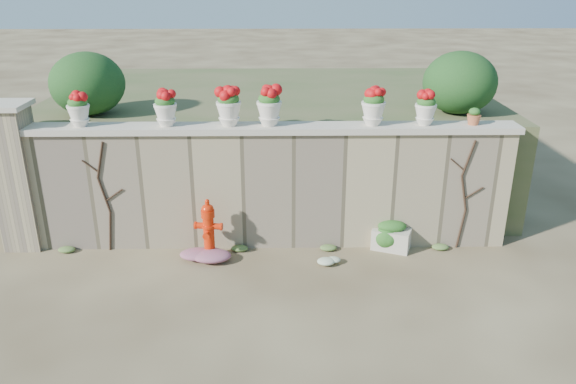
{
  "coord_description": "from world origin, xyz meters",
  "views": [
    {
      "loc": [
        0.19,
        -6.94,
        4.42
      ],
      "look_at": [
        0.32,
        1.4,
        1.11
      ],
      "focal_mm": 35.0,
      "sensor_mm": 36.0,
      "label": 1
    }
  ],
  "objects_px": {
    "fire_hydrant": "(209,229)",
    "planter_box": "(391,236)",
    "terracotta_pot": "(474,117)",
    "urn_pot_0": "(78,109)"
  },
  "relations": [
    {
      "from": "fire_hydrant",
      "to": "planter_box",
      "type": "bearing_deg",
      "value": 13.05
    },
    {
      "from": "fire_hydrant",
      "to": "planter_box",
      "type": "height_order",
      "value": "fire_hydrant"
    },
    {
      "from": "urn_pot_0",
      "to": "planter_box",
      "type": "bearing_deg",
      "value": -2.83
    },
    {
      "from": "fire_hydrant",
      "to": "urn_pot_0",
      "type": "xyz_separation_m",
      "value": [
        -2.02,
        0.52,
        1.85
      ]
    },
    {
      "from": "planter_box",
      "to": "urn_pot_0",
      "type": "height_order",
      "value": "urn_pot_0"
    },
    {
      "from": "urn_pot_0",
      "to": "terracotta_pot",
      "type": "relative_size",
      "value": 2.09
    },
    {
      "from": "fire_hydrant",
      "to": "planter_box",
      "type": "relative_size",
      "value": 1.46
    },
    {
      "from": "fire_hydrant",
      "to": "urn_pot_0",
      "type": "distance_m",
      "value": 2.79
    },
    {
      "from": "fire_hydrant",
      "to": "terracotta_pot",
      "type": "bearing_deg",
      "value": 14.88
    },
    {
      "from": "terracotta_pot",
      "to": "fire_hydrant",
      "type": "bearing_deg",
      "value": -173.01
    }
  ]
}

